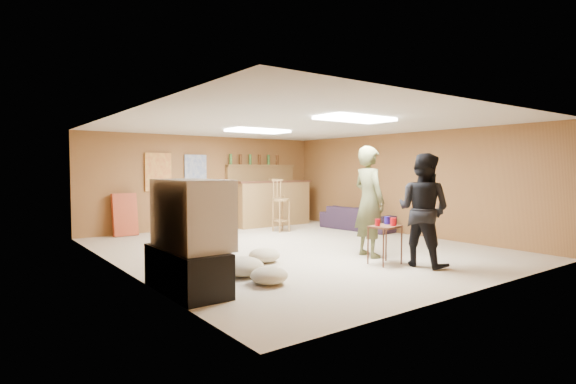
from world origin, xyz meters
TOP-DOWN VIEW (x-y plane):
  - ground at (0.00, 0.00)m, footprint 7.00×7.00m
  - ceiling at (0.00, 0.00)m, footprint 6.00×7.00m
  - wall_back at (0.00, 3.50)m, footprint 6.00×0.02m
  - wall_front at (0.00, -3.50)m, footprint 6.00×0.02m
  - wall_left at (-3.00, 0.00)m, footprint 0.02×7.00m
  - wall_right at (3.00, 0.00)m, footprint 0.02×7.00m
  - tv_stand at (-2.72, -1.50)m, footprint 0.55×1.30m
  - dvd_box at (-2.50, -1.50)m, footprint 0.35×0.50m
  - tv_body at (-2.65, -1.50)m, footprint 0.60×1.10m
  - tv_screen at (-2.34, -1.50)m, footprint 0.02×0.95m
  - bar_counter at (1.50, 2.95)m, footprint 2.00×0.60m
  - bar_lip at (1.50, 2.70)m, footprint 2.10×0.12m
  - bar_shelf at (1.50, 3.40)m, footprint 2.00×0.18m
  - bar_backing at (1.50, 3.42)m, footprint 2.00×0.14m
  - poster_left at (-1.20, 3.46)m, footprint 0.60×0.03m
  - poster_right at (-0.30, 3.46)m, footprint 0.55×0.03m
  - folding_chair_stack at (-2.00, 3.30)m, footprint 0.50×0.26m
  - ceiling_panel_front at (0.00, -1.50)m, footprint 1.20×0.60m
  - ceiling_panel_back at (0.00, 1.20)m, footprint 1.20×0.60m
  - person_olive at (0.52, -1.31)m, footprint 0.52×0.71m
  - person_black at (0.63, -2.27)m, footprint 0.75×0.89m
  - sofa at (2.70, 1.07)m, footprint 0.92×1.90m
  - tray_table at (0.27, -1.86)m, footprint 0.51×0.44m
  - cup_red_near at (0.16, -1.82)m, footprint 0.10×0.10m
  - cup_red_far at (0.35, -1.96)m, footprint 0.10×0.10m
  - cup_blue at (0.43, -1.77)m, footprint 0.10×0.10m
  - bar_stool_left at (1.04, 1.87)m, footprint 0.37×0.37m
  - bar_stool_right at (1.58, 2.80)m, footprint 0.45×0.45m
  - cushion_near_tv at (-1.82, -1.25)m, footprint 0.71×0.71m
  - cushion_mid at (-1.10, -0.68)m, footprint 0.50×0.50m
  - cushion_far at (-1.77, -1.80)m, footprint 0.59×0.59m
  - bottle_row at (1.30, 3.38)m, footprint 1.48×0.08m

SIDE VIEW (x-z plane):
  - ground at x=0.00m, z-range 0.00..0.00m
  - cushion_far at x=-1.77m, z-range 0.00..0.21m
  - cushion_mid at x=-1.10m, z-range 0.00..0.22m
  - cushion_near_tv at x=-1.82m, z-range 0.00..0.26m
  - dvd_box at x=-2.50m, z-range 0.11..0.19m
  - tv_stand at x=-2.72m, z-range 0.00..0.50m
  - sofa at x=2.70m, z-range 0.00..0.54m
  - tray_table at x=0.27m, z-range 0.00..0.58m
  - folding_chair_stack at x=-2.00m, z-range -0.01..0.91m
  - bar_stool_left at x=1.04m, z-range 0.00..1.08m
  - bar_counter at x=1.50m, z-range 0.00..1.10m
  - cup_red_near at x=0.16m, z-range 0.58..0.68m
  - cup_blue at x=0.43m, z-range 0.58..0.69m
  - cup_red_far at x=0.35m, z-range 0.58..0.70m
  - bar_stool_right at x=1.58m, z-range 0.00..1.30m
  - person_black at x=0.63m, z-range 0.00..1.65m
  - person_olive at x=0.52m, z-range 0.00..1.79m
  - tv_body at x=-2.65m, z-range 0.50..1.30m
  - tv_screen at x=-2.34m, z-range 0.57..1.23m
  - wall_back at x=0.00m, z-range 0.00..2.20m
  - wall_front at x=0.00m, z-range 0.00..2.20m
  - wall_left at x=-3.00m, z-range 0.00..2.20m
  - wall_right at x=3.00m, z-range 0.00..2.20m
  - bar_lip at x=1.50m, z-range 1.08..1.12m
  - bar_backing at x=1.50m, z-range 0.90..1.50m
  - poster_left at x=-1.20m, z-range 0.93..1.78m
  - poster_right at x=-0.30m, z-range 0.95..1.75m
  - bar_shelf at x=1.50m, z-range 1.48..1.52m
  - bottle_row at x=1.30m, z-range 1.52..1.78m
  - ceiling_panel_front at x=0.00m, z-range 2.15..2.19m
  - ceiling_panel_back at x=0.00m, z-range 2.15..2.19m
  - ceiling at x=0.00m, z-range 2.19..2.21m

